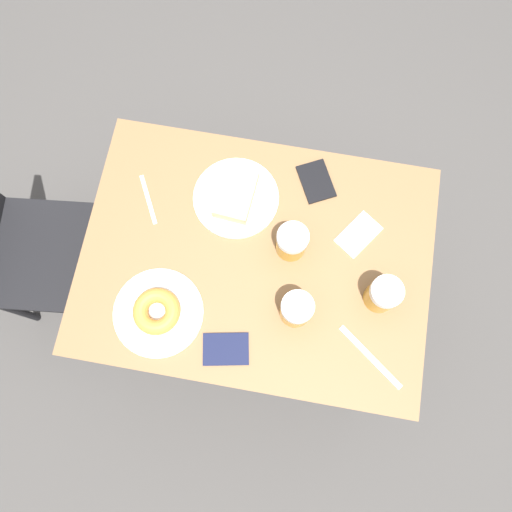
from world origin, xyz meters
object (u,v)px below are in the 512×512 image
object	(u,v)px
beer_mug_right	(296,309)
fork	(148,199)
beer_mug_center	(292,242)
plate_with_donut	(157,312)
passport_far_edge	(226,349)
chair	(7,247)
passport_near_edge	(316,181)
plate_with_cake	(236,196)
napkin_folded	(358,235)
knife	(370,357)
beer_mug_left	(383,294)

from	to	relation	value
beer_mug_right	fork	world-z (taller)	beer_mug_right
beer_mug_center	fork	xyz separation A→B (m)	(0.07, 0.44, -0.05)
plate_with_donut	passport_far_edge	size ratio (longest dim) A/B	1.80
beer_mug_right	beer_mug_center	bearing A→B (deg)	12.61
chair	passport_near_edge	xyz separation A→B (m)	(0.31, -0.98, 0.23)
plate_with_cake	napkin_folded	bearing A→B (deg)	-97.54
plate_with_cake	fork	xyz separation A→B (m)	(-0.05, 0.26, -0.02)
beer_mug_right	napkin_folded	world-z (taller)	beer_mug_right
beer_mug_right	knife	size ratio (longest dim) A/B	0.58
passport_far_edge	fork	bearing A→B (deg)	38.42
beer_mug_left	beer_mug_right	world-z (taller)	same
beer_mug_right	passport_near_edge	size ratio (longest dim) A/B	0.73
passport_far_edge	plate_with_cake	bearing A→B (deg)	6.98
beer_mug_right	fork	bearing A→B (deg)	61.83
beer_mug_center	beer_mug_right	bearing A→B (deg)	-167.39
passport_near_edge	plate_with_cake	bearing A→B (deg)	112.58
chair	beer_mug_right	bearing A→B (deg)	-101.34
napkin_folded	knife	distance (m)	0.35
beer_mug_center	passport_near_edge	distance (m)	0.23
plate_with_cake	beer_mug_left	xyz separation A→B (m)	(-0.23, -0.45, 0.04)
plate_with_cake	passport_near_edge	world-z (taller)	plate_with_cake
beer_mug_left	napkin_folded	world-z (taller)	beer_mug_left
passport_far_edge	beer_mug_right	bearing A→B (deg)	-52.01
knife	passport_near_edge	size ratio (longest dim) A/B	1.25
plate_with_donut	beer_mug_left	world-z (taller)	beer_mug_left
beer_mug_center	passport_near_edge	size ratio (longest dim) A/B	0.73
plate_with_donut	fork	world-z (taller)	plate_with_donut
passport_near_edge	beer_mug_left	bearing A→B (deg)	-145.03
beer_mug_left	knife	world-z (taller)	beer_mug_left
beer_mug_center	napkin_folded	xyz separation A→B (m)	(0.07, -0.19, -0.05)
napkin_folded	fork	xyz separation A→B (m)	(0.00, 0.63, -0.00)
napkin_folded	beer_mug_center	bearing A→B (deg)	110.92
chair	napkin_folded	xyz separation A→B (m)	(0.17, -1.13, 0.23)
knife	beer_mug_left	bearing A→B (deg)	-1.16
napkin_folded	knife	world-z (taller)	napkin_folded
fork	beer_mug_left	bearing A→B (deg)	-104.02
chair	beer_mug_center	bearing A→B (deg)	-90.29
beer_mug_left	beer_mug_right	xyz separation A→B (m)	(-0.08, 0.23, 0.00)
chair	passport_far_edge	xyz separation A→B (m)	(-0.22, -0.81, 0.23)
beer_mug_center	knife	xyz separation A→B (m)	(-0.27, -0.26, -0.05)
plate_with_cake	fork	bearing A→B (deg)	100.86
chair	beer_mug_right	world-z (taller)	beer_mug_right
passport_near_edge	plate_with_donut	bearing A→B (deg)	141.17
plate_with_donut	beer_mug_right	world-z (taller)	beer_mug_right
chair	passport_near_edge	bearing A→B (deg)	-78.52
plate_with_cake	fork	distance (m)	0.26
passport_near_edge	fork	bearing A→B (deg)	106.54
beer_mug_left	napkin_folded	distance (m)	0.20
fork	knife	distance (m)	0.78
beer_mug_right	plate_with_donut	bearing A→B (deg)	100.23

